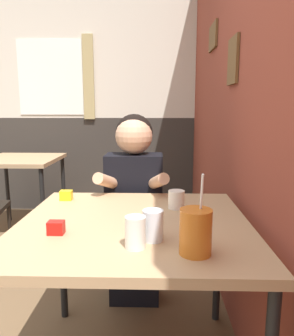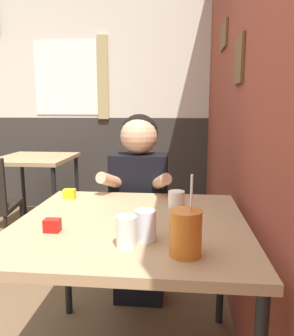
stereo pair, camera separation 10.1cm
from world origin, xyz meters
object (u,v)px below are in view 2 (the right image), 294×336
(main_table, at_px, (131,235))
(cocktail_pitcher, at_px, (185,233))
(background_table, at_px, (36,166))
(person_seated, at_px, (139,203))

(main_table, bearing_deg, cocktail_pitcher, -54.03)
(background_table, xyz_separation_m, cocktail_pitcher, (1.43, -2.05, 0.17))
(main_table, xyz_separation_m, background_table, (-1.21, 1.75, -0.03))
(main_table, bearing_deg, person_seated, 93.74)
(main_table, relative_size, cocktail_pitcher, 3.59)
(main_table, distance_m, background_table, 2.13)
(main_table, xyz_separation_m, cocktail_pitcher, (0.22, -0.31, 0.14))
(person_seated, xyz_separation_m, cocktail_pitcher, (0.26, -0.92, 0.18))
(main_table, height_order, background_table, same)
(main_table, bearing_deg, background_table, 124.59)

